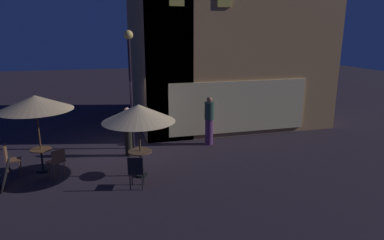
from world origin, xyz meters
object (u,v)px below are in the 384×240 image
object	(u,v)px
patio_umbrella_0	(139,113)
cafe_chair_2	(57,160)
street_lamp_near_corner	(130,68)
cafe_table_1	(42,156)
patron_standing_0	(209,121)
cafe_table_0	(140,158)
cafe_chair_1	(9,157)
patron_standing_1	(128,132)
cafe_chair_0	(136,169)
patio_umbrella_1	(35,103)

from	to	relation	value
patio_umbrella_0	cafe_chair_2	size ratio (longest dim) A/B	2.45
street_lamp_near_corner	cafe_table_1	bearing A→B (deg)	-154.08
street_lamp_near_corner	patio_umbrella_0	distance (m)	2.75
patio_umbrella_0	patron_standing_0	world-z (taller)	patio_umbrella_0
street_lamp_near_corner	cafe_table_1	world-z (taller)	street_lamp_near_corner
cafe_table_0	cafe_chair_2	size ratio (longest dim) A/B	0.88
cafe_table_1	patron_standing_0	world-z (taller)	patron_standing_0
cafe_chair_1	cafe_table_0	bearing A→B (deg)	-22.09
cafe_table_1	patron_standing_1	bearing A→B (deg)	14.28
cafe_table_0	patron_standing_0	xyz separation A→B (m)	(2.87, 2.29, 0.37)
cafe_table_1	patron_standing_1	xyz separation A→B (m)	(2.69, 0.68, 0.39)
cafe_table_1	cafe_chair_0	xyz separation A→B (m)	(2.67, -1.99, 0.09)
cafe_table_1	cafe_chair_2	world-z (taller)	cafe_chair_2
cafe_chair_1	patron_standing_1	distance (m)	3.65
cafe_table_0	patron_standing_1	bearing A→B (deg)	96.22
cafe_table_1	patio_umbrella_1	distance (m)	1.67
cafe_chair_2	patio_umbrella_1	bearing A→B (deg)	-0.00
cafe_table_0	patio_umbrella_1	distance (m)	3.49
cafe_chair_0	street_lamp_near_corner	bearing A→B (deg)	10.19
street_lamp_near_corner	patron_standing_0	world-z (taller)	street_lamp_near_corner
street_lamp_near_corner	cafe_chair_0	bearing A→B (deg)	-94.01
patio_umbrella_0	cafe_chair_2	bearing A→B (deg)	168.36
cafe_table_1	patron_standing_1	size ratio (longest dim) A/B	0.42
street_lamp_near_corner	cafe_chair_1	size ratio (longest dim) A/B	4.36
patio_umbrella_0	cafe_table_1	bearing A→B (deg)	158.46
street_lamp_near_corner	cafe_table_1	size ratio (longest dim) A/B	5.90
cafe_chair_1	cafe_chair_2	bearing A→B (deg)	-28.37
patron_standing_1	cafe_table_0	bearing A→B (deg)	-121.57
cafe_chair_0	cafe_chair_2	bearing A→B (deg)	72.41
patio_umbrella_0	patron_standing_1	bearing A→B (deg)	96.22
patio_umbrella_0	patron_standing_0	distance (m)	3.80
patio_umbrella_1	patio_umbrella_0	bearing A→B (deg)	-21.54
cafe_table_1	patron_standing_0	bearing A→B (deg)	11.27
cafe_table_0	cafe_chair_1	size ratio (longest dim) A/B	0.81
cafe_chair_1	patron_standing_0	world-z (taller)	patron_standing_0
cafe_chair_2	patron_standing_0	world-z (taller)	patron_standing_0
cafe_chair_1	patio_umbrella_0	bearing A→B (deg)	-22.09
street_lamp_near_corner	patio_umbrella_0	bearing A→B (deg)	-90.53
cafe_table_0	cafe_chair_2	xyz separation A→B (m)	(-2.37, 0.49, -0.01)
cafe_table_1	street_lamp_near_corner	bearing A→B (deg)	25.92
patio_umbrella_1	cafe_chair_1	distance (m)	1.80
patio_umbrella_0	patio_umbrella_1	xyz separation A→B (m)	(-2.89, 1.14, 0.23)
patron_standing_0	street_lamp_near_corner	bearing A→B (deg)	-27.62
cafe_table_0	street_lamp_near_corner	bearing A→B (deg)	89.47
cafe_chair_2	patron_standing_0	distance (m)	5.56
cafe_chair_0	patron_standing_0	world-z (taller)	patron_standing_0
cafe_chair_2	cafe_table_1	bearing A→B (deg)	0.00
street_lamp_near_corner	patio_umbrella_0	world-z (taller)	street_lamp_near_corner
cafe_chair_0	cafe_chair_1	bearing A→B (deg)	76.11
cafe_table_1	patio_umbrella_0	size ratio (longest dim) A/B	0.33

